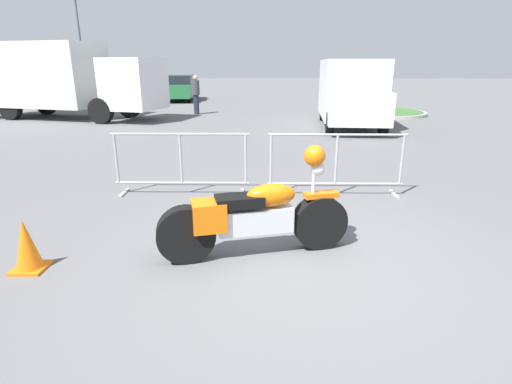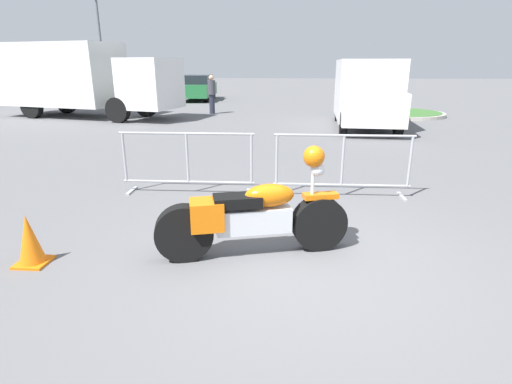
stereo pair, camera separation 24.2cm
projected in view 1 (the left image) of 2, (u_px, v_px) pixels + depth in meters
name	position (u px, v px, depth m)	size (l,w,h in m)	color
ground_plane	(306.00, 263.00, 4.57)	(120.00, 120.00, 0.00)	#5B5B5E
motorcycle	(255.00, 216.00, 4.63)	(2.25, 0.75, 1.29)	black
crowd_barrier_near	(181.00, 163.00, 6.82)	(2.31, 0.46, 1.07)	#9EA0A5
crowd_barrier_far	(336.00, 164.00, 6.76)	(2.31, 0.46, 1.07)	#9EA0A5
box_truck	(59.00, 77.00, 16.13)	(8.01, 4.05, 2.98)	silver
delivery_van	(351.00, 91.00, 14.20)	(2.32, 5.13, 2.31)	white
parked_car_maroon	(80.00, 88.00, 23.86)	(2.00, 4.57, 1.53)	maroon
parked_car_black	(133.00, 89.00, 24.49)	(1.78, 4.08, 1.37)	black
parked_car_green	(180.00, 88.00, 24.36)	(1.97, 4.51, 1.51)	#236B38
pedestrian	(196.00, 93.00, 17.68)	(0.37, 0.37, 1.69)	#262838
planter_island	(377.00, 106.00, 17.98)	(3.68, 3.68, 1.16)	#ADA89E
traffic_cone	(26.00, 245.00, 4.34)	(0.34, 0.34, 0.59)	orange
street_lamp	(79.00, 32.00, 20.28)	(0.36, 0.70, 5.68)	#595B60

